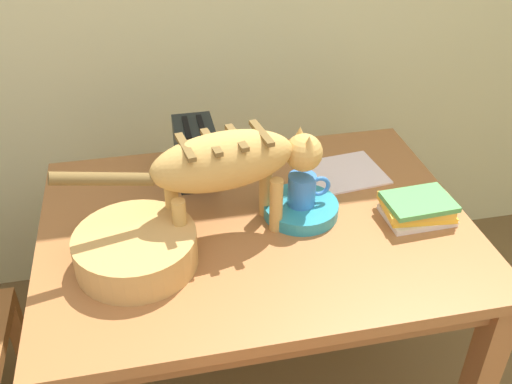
# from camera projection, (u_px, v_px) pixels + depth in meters

# --- Properties ---
(dining_table) EXTENTS (1.19, 0.88, 0.72)m
(dining_table) POSITION_uv_depth(u_px,v_px,m) (256.00, 246.00, 1.69)
(dining_table) COLOR #9C6033
(dining_table) RESTS_ON ground_plane
(cat) EXTENTS (0.69, 0.20, 0.30)m
(cat) POSITION_uv_depth(u_px,v_px,m) (230.00, 164.00, 1.48)
(cat) COLOR tan
(cat) RESTS_ON dining_table
(saucer_bowl) EXTENTS (0.21, 0.21, 0.04)m
(saucer_bowl) POSITION_uv_depth(u_px,v_px,m) (301.00, 209.00, 1.65)
(saucer_bowl) COLOR teal
(saucer_bowl) RESTS_ON dining_table
(coffee_mug) EXTENTS (0.12, 0.08, 0.09)m
(coffee_mug) POSITION_uv_depth(u_px,v_px,m) (303.00, 189.00, 1.62)
(coffee_mug) COLOR #3473C1
(coffee_mug) RESTS_ON saucer_bowl
(magazine) EXTENTS (0.28, 0.23, 0.01)m
(magazine) POSITION_uv_depth(u_px,v_px,m) (342.00, 173.00, 1.84)
(magazine) COLOR silver
(magazine) RESTS_ON dining_table
(book_stack) EXTENTS (0.20, 0.16, 0.07)m
(book_stack) POSITION_uv_depth(u_px,v_px,m) (417.00, 208.00, 1.63)
(book_stack) COLOR silver
(book_stack) RESTS_ON dining_table
(wicker_basket) EXTENTS (0.31, 0.31, 0.09)m
(wicker_basket) POSITION_uv_depth(u_px,v_px,m) (136.00, 249.00, 1.46)
(wicker_basket) COLOR tan
(wicker_basket) RESTS_ON dining_table
(toaster) EXTENTS (0.12, 0.20, 0.18)m
(toaster) POSITION_uv_depth(u_px,v_px,m) (196.00, 152.00, 1.78)
(toaster) COLOR black
(toaster) RESTS_ON dining_table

